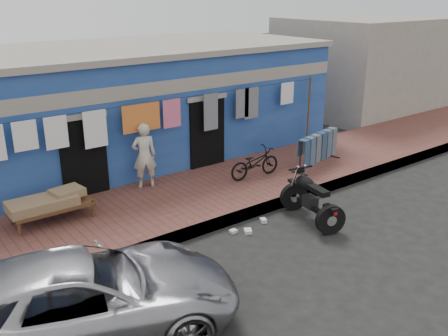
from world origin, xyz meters
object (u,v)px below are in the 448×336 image
seated_person (144,156)px  jeans_rack (318,149)px  bicycle (255,160)px  charpoy (52,208)px  motorcycle (312,198)px  car (81,297)px

seated_person → jeans_rack: 4.81m
bicycle → jeans_rack: (2.00, -0.33, -0.01)m
bicycle → charpoy: bearing=86.9°
motorcycle → jeans_rack: 3.13m
motorcycle → jeans_rack: jeans_rack is taller
bicycle → car: bearing=120.9°
car → bicycle: (5.91, 3.07, 0.06)m
seated_person → charpoy: size_ratio=0.92×
seated_person → jeans_rack: bearing=179.1°
bicycle → jeans_rack: bearing=-95.8°
car → jeans_rack: 8.37m
motorcycle → charpoy: 5.54m
car → jeans_rack: size_ratio=2.38×
seated_person → motorcycle: size_ratio=0.89×
seated_person → motorcycle: seated_person is taller
seated_person → bicycle: seated_person is taller
bicycle → seated_person: bearing=70.1°
bicycle → charpoy: 5.11m
seated_person → bicycle: size_ratio=1.10×
car → motorcycle: bearing=-66.5°
car → motorcycle: 5.58m
car → bicycle: 6.66m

